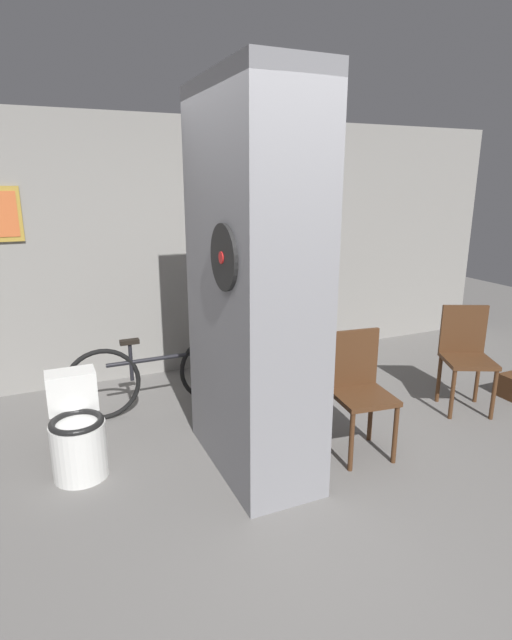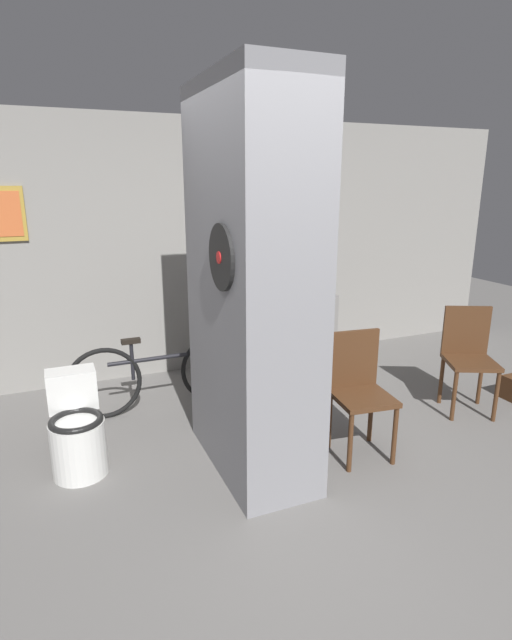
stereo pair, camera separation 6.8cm
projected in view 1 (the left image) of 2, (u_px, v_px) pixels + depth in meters
ground_plane at (298, 506)px, 3.16m from camera, size 14.00×14.00×0.00m
wall_back at (178, 249)px, 5.12m from camera, size 8.00×0.09×2.60m
pillar_center at (253, 287)px, 3.31m from camera, size 0.59×1.19×2.60m
counter_shelf at (273, 342)px, 4.90m from camera, size 1.15×0.44×0.92m
toilet at (77, 433)px, 3.46m from camera, size 0.37×0.53×0.68m
chair_near_pillar at (359, 387)px, 3.68m from camera, size 0.45×0.45×0.92m
chair_by_doorway at (466, 353)px, 4.41m from camera, size 0.54×0.54×0.92m
bicycle at (161, 374)px, 4.40m from camera, size 1.63×0.42×0.69m
bottle_tall at (269, 283)px, 4.80m from camera, size 0.07×0.07×0.31m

